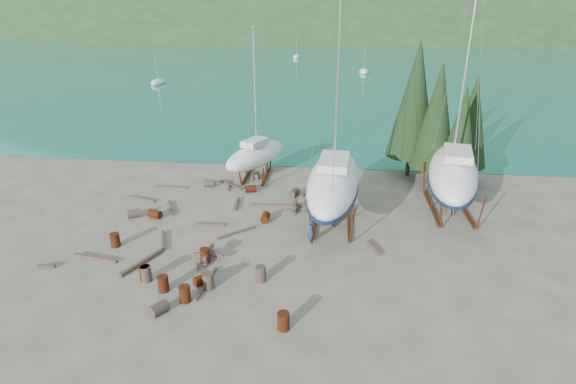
# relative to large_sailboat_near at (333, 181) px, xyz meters

# --- Properties ---
(ground) EXTENTS (600.00, 600.00, 0.00)m
(ground) POSITION_rel_large_sailboat_near_xyz_m (-4.58, -4.14, -2.93)
(ground) COLOR #5B5548
(ground) RESTS_ON ground
(bay_water) EXTENTS (700.00, 700.00, 0.00)m
(bay_water) POSITION_rel_large_sailboat_near_xyz_m (-4.58, 310.86, -2.93)
(bay_water) COLOR teal
(bay_water) RESTS_ON ground
(far_hill) EXTENTS (800.00, 360.00, 110.00)m
(far_hill) POSITION_rel_large_sailboat_near_xyz_m (-4.58, 315.86, -2.93)
(far_hill) COLOR #1F341A
(far_hill) RESTS_ON ground
(far_house_left) EXTENTS (6.60, 5.60, 5.60)m
(far_house_left) POSITION_rel_large_sailboat_near_xyz_m (-64.58, 185.86, -0.01)
(far_house_left) COLOR beige
(far_house_left) RESTS_ON ground
(far_house_center) EXTENTS (6.60, 5.60, 5.60)m
(far_house_center) POSITION_rel_large_sailboat_near_xyz_m (-24.58, 185.86, -0.01)
(far_house_center) COLOR beige
(far_house_center) RESTS_ON ground
(far_house_right) EXTENTS (6.60, 5.60, 5.60)m
(far_house_right) POSITION_rel_large_sailboat_near_xyz_m (25.42, 185.86, -0.01)
(far_house_right) COLOR beige
(far_house_right) RESTS_ON ground
(cypress_near_right) EXTENTS (3.60, 3.60, 10.00)m
(cypress_near_right) POSITION_rel_large_sailboat_near_xyz_m (7.92, 7.86, 2.86)
(cypress_near_right) COLOR black
(cypress_near_right) RESTS_ON ground
(cypress_mid_right) EXTENTS (3.06, 3.06, 8.50)m
(cypress_mid_right) POSITION_rel_large_sailboat_near_xyz_m (9.42, 5.86, 1.99)
(cypress_mid_right) COLOR black
(cypress_mid_right) RESTS_ON ground
(cypress_back_left) EXTENTS (4.14, 4.14, 11.50)m
(cypress_back_left) POSITION_rel_large_sailboat_near_xyz_m (6.42, 9.86, 3.73)
(cypress_back_left) COLOR black
(cypress_back_left) RESTS_ON ground
(cypress_far_right) EXTENTS (3.24, 3.24, 9.00)m
(cypress_far_right) POSITION_rel_large_sailboat_near_xyz_m (10.92, 8.86, 2.28)
(cypress_far_right) COLOR black
(cypress_far_right) RESTS_ON ground
(moored_boat_left) EXTENTS (2.00, 5.00, 6.05)m
(moored_boat_left) POSITION_rel_large_sailboat_near_xyz_m (-34.58, 55.86, -2.55)
(moored_boat_left) COLOR white
(moored_boat_left) RESTS_ON ground
(moored_boat_mid) EXTENTS (2.00, 5.00, 6.05)m
(moored_boat_mid) POSITION_rel_large_sailboat_near_xyz_m (5.42, 75.86, -2.55)
(moored_boat_mid) COLOR white
(moored_boat_mid) RESTS_ON ground
(moored_boat_far) EXTENTS (2.00, 5.00, 6.05)m
(moored_boat_far) POSITION_rel_large_sailboat_near_xyz_m (-12.58, 105.86, -2.55)
(moored_boat_far) COLOR white
(moored_boat_far) RESTS_ON ground
(large_sailboat_near) EXTENTS (4.15, 11.76, 18.21)m
(large_sailboat_near) POSITION_rel_large_sailboat_near_xyz_m (0.00, 0.00, 0.00)
(large_sailboat_near) COLOR white
(large_sailboat_near) RESTS_ON ground
(large_sailboat_far) EXTENTS (5.39, 11.76, 17.93)m
(large_sailboat_far) POSITION_rel_large_sailboat_near_xyz_m (8.42, 2.72, -0.00)
(large_sailboat_far) COLOR white
(large_sailboat_far) RESTS_ON ground
(small_sailboat_shore) EXTENTS (5.48, 8.10, 12.45)m
(small_sailboat_shore) POSITION_rel_large_sailboat_near_xyz_m (-6.76, 7.85, -0.88)
(small_sailboat_shore) COLOR white
(small_sailboat_shore) RESTS_ON ground
(worker) EXTENTS (0.51, 0.66, 1.60)m
(worker) POSITION_rel_large_sailboat_near_xyz_m (-1.24, -3.47, -2.13)
(worker) COLOR navy
(worker) RESTS_ON ground
(drum_1) EXTENTS (0.96, 1.05, 0.58)m
(drum_1) POSITION_rel_large_sailboat_near_xyz_m (-8.10, -11.32, -2.64)
(drum_1) COLOR #2D2823
(drum_1) RESTS_ON ground
(drum_2) EXTENTS (1.01, 0.80, 0.58)m
(drum_2) POSITION_rel_large_sailboat_near_xyz_m (-12.41, -1.05, -2.64)
(drum_2) COLOR #5F2210
(drum_2) RESTS_ON ground
(drum_3) EXTENTS (0.58, 0.58, 0.88)m
(drum_3) POSITION_rel_large_sailboat_near_xyz_m (-7.16, -10.25, -2.49)
(drum_3) COLOR #5F2210
(drum_3) RESTS_ON ground
(drum_4) EXTENTS (1.03, 0.86, 0.58)m
(drum_4) POSITION_rel_large_sailboat_near_xyz_m (-6.61, 4.41, -2.64)
(drum_4) COLOR #5F2210
(drum_4) RESTS_ON ground
(drum_5) EXTENTS (0.58, 0.58, 0.88)m
(drum_5) POSITION_rel_large_sailboat_near_xyz_m (-3.67, -7.99, -2.49)
(drum_5) COLOR #2D2823
(drum_5) RESTS_ON ground
(drum_6) EXTENTS (0.60, 0.89, 0.58)m
(drum_6) POSITION_rel_large_sailboat_near_xyz_m (-4.59, -0.71, -2.64)
(drum_6) COLOR #5F2210
(drum_6) RESTS_ON ground
(drum_7) EXTENTS (0.58, 0.58, 0.88)m
(drum_7) POSITION_rel_large_sailboat_near_xyz_m (-1.97, -11.78, -2.49)
(drum_7) COLOR #5F2210
(drum_7) RESTS_ON ground
(drum_8) EXTENTS (0.58, 0.58, 0.88)m
(drum_8) POSITION_rel_large_sailboat_near_xyz_m (-13.28, -5.26, -2.49)
(drum_8) COLOR #5F2210
(drum_8) RESTS_ON ground
(drum_9) EXTENTS (0.94, 0.68, 0.58)m
(drum_9) POSITION_rel_large_sailboat_near_xyz_m (-10.22, 5.21, -2.64)
(drum_9) COLOR #2D2823
(drum_9) RESTS_ON ground
(drum_10) EXTENTS (0.58, 0.58, 0.88)m
(drum_10) POSITION_rel_large_sailboat_near_xyz_m (-8.58, -9.49, -2.49)
(drum_10) COLOR #5F2210
(drum_10) RESTS_ON ground
(drum_11) EXTENTS (0.87, 1.03, 0.58)m
(drum_11) POSITION_rel_large_sailboat_near_xyz_m (-3.05, 3.98, -2.64)
(drum_11) COLOR #2D2823
(drum_11) RESTS_ON ground
(drum_12) EXTENTS (1.04, 1.02, 0.58)m
(drum_12) POSITION_rel_large_sailboat_near_xyz_m (-6.72, -8.71, -2.64)
(drum_12) COLOR #5F2210
(drum_12) RESTS_ON ground
(drum_13) EXTENTS (0.58, 0.58, 0.88)m
(drum_13) POSITION_rel_large_sailboat_near_xyz_m (-9.92, -8.65, -2.49)
(drum_13) COLOR #5F2210
(drum_13) RESTS_ON ground
(drum_14) EXTENTS (0.58, 0.58, 0.88)m
(drum_14) POSITION_rel_large_sailboat_near_xyz_m (-7.22, -6.46, -2.49)
(drum_14) COLOR #5F2210
(drum_14) RESTS_ON ground
(drum_15) EXTENTS (1.04, 0.90, 0.58)m
(drum_15) POSITION_rel_large_sailboat_near_xyz_m (-13.91, -1.12, -2.64)
(drum_15) COLOR #2D2823
(drum_15) RESTS_ON ground
(drum_16) EXTENTS (0.58, 0.58, 0.88)m
(drum_16) POSITION_rel_large_sailboat_near_xyz_m (-9.84, -8.69, -2.49)
(drum_16) COLOR #2D2823
(drum_16) RESTS_ON ground
(drum_17) EXTENTS (0.58, 0.58, 0.88)m
(drum_17) POSITION_rel_large_sailboat_near_xyz_m (-6.30, -9.00, -2.49)
(drum_17) COLOR #2D2823
(drum_17) RESTS_ON ground
(timber_0) EXTENTS (0.54, 2.28, 0.14)m
(timber_0) POSITION_rel_large_sailboat_near_xyz_m (-8.65, 5.43, -2.86)
(timber_0) COLOR brown
(timber_0) RESTS_ON ground
(timber_1) EXTENTS (0.77, 1.70, 0.19)m
(timber_1) POSITION_rel_large_sailboat_near_xyz_m (2.66, -3.82, -2.84)
(timber_1) COLOR brown
(timber_1) RESTS_ON ground
(timber_2) EXTENTS (2.42, 0.88, 0.19)m
(timber_2) POSITION_rel_large_sailboat_near_xyz_m (-14.66, 1.85, -2.84)
(timber_2) COLOR brown
(timber_2) RESTS_ON ground
(timber_3) EXTENTS (1.38, 2.27, 0.15)m
(timber_3) POSITION_rel_large_sailboat_near_xyz_m (-7.04, -7.82, -2.86)
(timber_3) COLOR brown
(timber_3) RESTS_ON ground
(timber_4) EXTENTS (2.14, 0.25, 0.17)m
(timber_4) POSITION_rel_large_sailboat_near_xyz_m (-8.29, -1.81, -2.85)
(timber_4) COLOR brown
(timber_4) RESTS_ON ground
(timber_5) EXTENTS (0.40, 3.12, 0.16)m
(timber_5) POSITION_rel_large_sailboat_near_xyz_m (-6.54, -8.69, -2.85)
(timber_5) COLOR brown
(timber_5) RESTS_ON ground
(timber_6) EXTENTS (0.65, 1.65, 0.19)m
(timber_6) POSITION_rel_large_sailboat_near_xyz_m (-2.17, 4.60, -2.84)
(timber_6) COLOR brown
(timber_6) RESTS_ON ground
(timber_8) EXTENTS (0.39, 2.17, 0.19)m
(timber_8) POSITION_rel_large_sailboat_near_xyz_m (-7.18, 1.72, -2.84)
(timber_8) COLOR brown
(timber_8) RESTS_ON ground
(timber_9) EXTENTS (2.22, 1.84, 0.15)m
(timber_9) POSITION_rel_large_sailboat_near_xyz_m (-8.49, 5.52, -2.86)
(timber_9) COLOR brown
(timber_9) RESTS_ON ground
(timber_10) EXTENTS (2.60, 0.35, 0.16)m
(timber_10) POSITION_rel_large_sailboat_near_xyz_m (-4.91, 1.81, -2.85)
(timber_10) COLOR brown
(timber_10) RESTS_ON ground
(timber_11) EXTENTS (2.20, 2.03, 0.15)m
(timber_11) POSITION_rel_large_sailboat_near_xyz_m (-6.18, -2.76, -2.86)
(timber_11) COLOR brown
(timber_11) RESTS_ON ground
(timber_12) EXTENTS (1.04, 2.34, 0.17)m
(timber_12) POSITION_rel_large_sailboat_near_xyz_m (-10.61, -4.28, -2.85)
(timber_12) COLOR brown
(timber_12) RESTS_ON ground
(timber_13) EXTENTS (0.98, 0.41, 0.22)m
(timber_13) POSITION_rel_large_sailboat_near_xyz_m (-16.08, -8.12, -2.82)
(timber_13) COLOR brown
(timber_13) RESTS_ON ground
(timber_14) EXTENTS (2.93, 0.68, 0.18)m
(timber_14) POSITION_rel_large_sailboat_near_xyz_m (-13.77, -6.89, -2.84)
(timber_14) COLOR brown
(timber_14) RESTS_ON ground
(timber_15) EXTENTS (2.77, 0.20, 0.15)m
(timber_15) POSITION_rel_large_sailboat_near_xyz_m (-13.36, 4.59, -2.86)
(timber_15) COLOR brown
(timber_15) RESTS_ON ground
(timber_16) EXTENTS (1.46, 3.08, 0.23)m
(timber_16) POSITION_rel_large_sailboat_near_xyz_m (-10.81, -7.08, -2.82)
(timber_16) COLOR brown
(timber_16) RESTS_ON ground
(timber_17) EXTENTS (1.33, 2.45, 0.16)m
(timber_17) POSITION_rel_large_sailboat_near_xyz_m (-11.88, 0.60, -2.85)
(timber_17) COLOR brown
(timber_17) RESTS_ON ground
(timber_pile_fore) EXTENTS (1.80, 1.80, 0.60)m
(timber_pile_fore) POSITION_rel_large_sailboat_near_xyz_m (-7.11, -6.12, -2.63)
(timber_pile_fore) COLOR brown
(timber_pile_fore) RESTS_ON ground
(timber_pile_aft) EXTENTS (1.80, 1.80, 0.60)m
(timber_pile_aft) POSITION_rel_large_sailboat_near_xyz_m (-2.71, 1.43, -2.63)
(timber_pile_aft) COLOR brown
(timber_pile_aft) RESTS_ON ground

